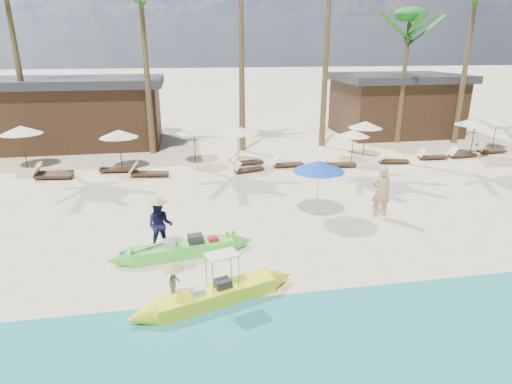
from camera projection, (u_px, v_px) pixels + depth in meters
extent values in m
plane|color=beige|center=(240.00, 254.00, 13.45)|extent=(240.00, 240.00, 0.00)
cube|color=tan|center=(274.00, 365.00, 8.79)|extent=(240.00, 4.50, 0.01)
cube|color=#53DA42|center=(183.00, 250.00, 13.31)|extent=(3.24, 1.17, 0.38)
cube|color=white|center=(183.00, 250.00, 13.30)|extent=(2.78, 0.91, 0.17)
cube|color=#262628|center=(195.00, 240.00, 13.34)|extent=(0.50, 0.42, 0.35)
cube|color=silver|center=(169.00, 244.00, 13.15)|extent=(0.40, 0.35, 0.28)
cube|color=red|center=(213.00, 240.00, 13.49)|extent=(0.34, 0.30, 0.22)
cylinder|color=red|center=(150.00, 250.00, 12.99)|extent=(0.22, 0.22, 0.09)
cylinder|color=#262628|center=(142.00, 253.00, 12.82)|extent=(0.20, 0.20, 0.08)
sphere|color=tan|center=(131.00, 252.00, 12.75)|extent=(0.18, 0.18, 0.18)
cylinder|color=yellow|center=(227.00, 237.00, 13.77)|extent=(0.14, 0.14, 0.18)
cylinder|color=yellow|center=(233.00, 236.00, 13.83)|extent=(0.14, 0.14, 0.18)
cube|color=yellow|center=(216.00, 296.00, 10.88)|extent=(3.22, 1.62, 0.38)
cube|color=white|center=(216.00, 295.00, 10.88)|extent=(2.75, 1.31, 0.17)
cube|color=#262628|center=(223.00, 285.00, 10.89)|extent=(0.48, 0.43, 0.30)
cube|color=silver|center=(197.00, 293.00, 10.58)|extent=(0.39, 0.37, 0.26)
cube|color=#EAE6C6|center=(222.00, 255.00, 10.61)|extent=(0.93, 0.77, 0.03)
imported|color=tan|center=(381.00, 192.00, 16.12)|extent=(0.79, 0.58, 1.99)
imported|color=#15153C|center=(160.00, 226.00, 13.46)|extent=(0.88, 0.72, 1.69)
imported|color=gray|center=(174.00, 282.00, 10.71)|extent=(0.51, 0.64, 0.86)
cylinder|color=#99999E|center=(318.00, 189.00, 16.29)|extent=(0.05, 0.05, 2.10)
cone|color=blue|center=(319.00, 166.00, 15.99)|extent=(2.01, 2.01, 0.41)
cylinder|color=#3D2819|center=(24.00, 147.00, 22.75)|extent=(0.05, 0.05, 2.18)
cone|color=#EAE6C6|center=(21.00, 130.00, 22.45)|extent=(2.18, 2.18, 0.44)
cube|color=#3D2819|center=(54.00, 176.00, 21.01)|extent=(1.82, 0.79, 0.12)
cube|color=#EAE6C6|center=(37.00, 170.00, 20.87)|extent=(0.46, 0.62, 0.52)
cylinder|color=#3D2819|center=(120.00, 150.00, 22.55)|extent=(0.05, 0.05, 2.02)
cone|color=#EAE6C6|center=(119.00, 134.00, 22.27)|extent=(2.02, 2.02, 0.40)
cube|color=#3D2819|center=(54.00, 173.00, 21.48)|extent=(1.82, 0.72, 0.13)
cube|color=#EAE6C6|center=(37.00, 167.00, 21.31)|extent=(0.45, 0.61, 0.52)
cube|color=#3D2819|center=(118.00, 169.00, 22.14)|extent=(1.86, 0.73, 0.13)
cube|color=#EAE6C6|center=(102.00, 164.00, 21.96)|extent=(0.45, 0.62, 0.53)
cylinder|color=#3D2819|center=(195.00, 145.00, 23.75)|extent=(0.05, 0.05, 2.01)
cone|color=#EAE6C6|center=(194.00, 129.00, 23.47)|extent=(2.01, 2.01, 0.40)
cube|color=#3D2819|center=(150.00, 173.00, 21.39)|extent=(1.87, 0.85, 0.13)
cube|color=#EAE6C6|center=(133.00, 167.00, 21.27)|extent=(0.49, 0.64, 0.53)
cylinder|color=#3D2819|center=(238.00, 146.00, 23.43)|extent=(0.05, 0.05, 2.02)
cone|color=#EAE6C6|center=(238.00, 130.00, 23.14)|extent=(2.02, 2.02, 0.40)
cube|color=#3D2819|center=(249.00, 169.00, 22.19)|extent=(1.63, 0.95, 0.11)
cube|color=#EAE6C6|center=(237.00, 166.00, 21.80)|extent=(0.48, 0.59, 0.45)
cube|color=#3D2819|center=(248.00, 162.00, 23.51)|extent=(1.70, 0.77, 0.12)
cube|color=#EAE6C6|center=(235.00, 158.00, 23.20)|extent=(0.44, 0.58, 0.48)
cylinder|color=#3D2819|center=(352.00, 147.00, 23.74)|extent=(0.04, 0.04, 1.79)
cone|color=#EAE6C6|center=(353.00, 133.00, 23.49)|extent=(1.79, 1.79, 0.36)
cube|color=#3D2819|center=(289.00, 164.00, 23.09)|extent=(1.64, 0.59, 0.11)
cube|color=#EAE6C6|center=(276.00, 160.00, 22.85)|extent=(0.38, 0.54, 0.47)
cube|color=#3D2819|center=(339.00, 164.00, 23.06)|extent=(1.79, 0.71, 0.12)
cube|color=#EAE6C6|center=(326.00, 159.00, 22.89)|extent=(0.44, 0.60, 0.51)
cylinder|color=#3D2819|center=(364.00, 139.00, 25.17)|extent=(0.05, 0.05, 2.00)
cone|color=#EAE6C6|center=(366.00, 125.00, 24.89)|extent=(2.00, 2.00, 0.40)
cube|color=#3D2819|center=(394.00, 161.00, 23.76)|extent=(1.63, 0.75, 0.11)
cube|color=#EAE6C6|center=(382.00, 156.00, 23.66)|extent=(0.43, 0.56, 0.46)
cylinder|color=#3D2819|center=(473.00, 138.00, 24.85)|extent=(0.06, 0.06, 2.26)
cone|color=#EAE6C6|center=(476.00, 121.00, 24.54)|extent=(2.26, 2.26, 0.45)
cube|color=#3D2819|center=(433.00, 157.00, 24.62)|extent=(1.67, 0.58, 0.12)
cube|color=#EAE6C6|center=(422.00, 152.00, 24.42)|extent=(0.38, 0.55, 0.48)
cube|color=#3D2819|center=(462.00, 155.00, 25.06)|extent=(1.68, 0.69, 0.12)
cube|color=#EAE6C6|center=(453.00, 151.00, 24.78)|extent=(0.42, 0.56, 0.48)
cylinder|color=#3D2819|center=(495.00, 134.00, 26.97)|extent=(0.05, 0.05, 1.89)
cone|color=#EAE6C6|center=(497.00, 121.00, 26.71)|extent=(1.89, 1.89, 0.38)
cube|color=#3D2819|center=(492.00, 151.00, 26.04)|extent=(1.71, 0.58, 0.12)
cube|color=#EAE6C6|center=(482.00, 146.00, 25.80)|extent=(0.39, 0.56, 0.50)
cone|color=brown|center=(17.00, 60.00, 23.99)|extent=(0.40, 0.40, 10.89)
cone|color=brown|center=(146.00, 67.00, 24.55)|extent=(0.40, 0.40, 10.08)
cone|color=brown|center=(242.00, 56.00, 25.03)|extent=(0.40, 0.40, 11.26)
cone|color=brown|center=(327.00, 39.00, 25.94)|extent=(0.40, 0.40, 13.16)
cone|color=brown|center=(403.00, 81.00, 27.79)|extent=(0.40, 0.40, 8.07)
ellipsoid|color=#1A6619|center=(411.00, 14.00, 26.48)|extent=(2.08, 2.08, 0.88)
cone|color=brown|center=(466.00, 61.00, 27.21)|extent=(0.40, 0.40, 10.64)
cube|color=#3D2819|center=(80.00, 116.00, 27.80)|extent=(10.00, 6.00, 3.80)
cube|color=#2D2D33|center=(76.00, 82.00, 27.10)|extent=(10.80, 6.60, 0.50)
cube|color=#3D2819|center=(395.00, 108.00, 31.45)|extent=(8.00, 6.00, 3.80)
cube|color=#2D2D33|center=(398.00, 77.00, 30.75)|extent=(8.80, 6.60, 0.50)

